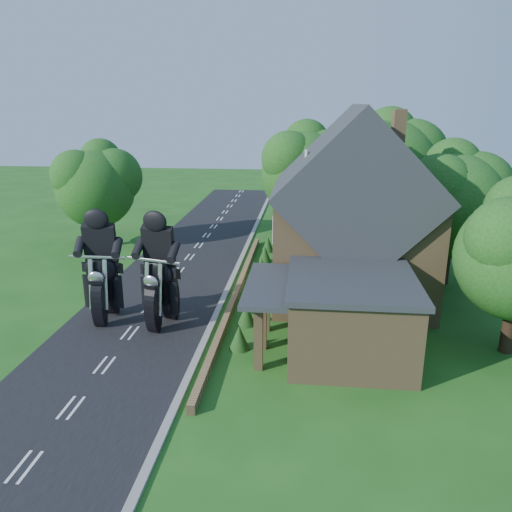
# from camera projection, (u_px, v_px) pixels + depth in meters

# --- Properties ---
(ground) EXTENTS (120.00, 120.00, 0.00)m
(ground) POSITION_uv_depth(u_px,v_px,m) (130.00, 333.00, 23.28)
(ground) COLOR #1C5217
(ground) RESTS_ON ground
(road) EXTENTS (7.00, 80.00, 0.02)m
(road) POSITION_uv_depth(u_px,v_px,m) (130.00, 333.00, 23.28)
(road) COLOR black
(road) RESTS_ON ground
(kerb) EXTENTS (0.30, 80.00, 0.12)m
(kerb) POSITION_uv_depth(u_px,v_px,m) (207.00, 336.00, 22.90)
(kerb) COLOR gray
(kerb) RESTS_ON ground
(garden_wall) EXTENTS (0.30, 22.00, 0.40)m
(garden_wall) POSITION_uv_depth(u_px,v_px,m) (236.00, 294.00, 27.54)
(garden_wall) COLOR olive
(garden_wall) RESTS_ON ground
(house) EXTENTS (9.54, 8.64, 10.24)m
(house) POSITION_uv_depth(u_px,v_px,m) (353.00, 219.00, 26.64)
(house) COLOR olive
(house) RESTS_ON ground
(annex) EXTENTS (7.05, 5.94, 3.44)m
(annex) POSITION_uv_depth(u_px,v_px,m) (347.00, 314.00, 21.00)
(annex) COLOR olive
(annex) RESTS_ON ground
(tree_house_right) EXTENTS (6.51, 6.00, 8.40)m
(tree_house_right) POSITION_uv_depth(u_px,v_px,m) (460.00, 197.00, 28.26)
(tree_house_right) COLOR black
(tree_house_right) RESTS_ON ground
(tree_behind_house) EXTENTS (7.81, 7.20, 10.08)m
(tree_behind_house) POSITION_uv_depth(u_px,v_px,m) (396.00, 163.00, 35.35)
(tree_behind_house) COLOR black
(tree_behind_house) RESTS_ON ground
(tree_behind_left) EXTENTS (6.94, 6.40, 9.16)m
(tree_behind_left) POSITION_uv_depth(u_px,v_px,m) (310.00, 167.00, 37.04)
(tree_behind_left) COLOR black
(tree_behind_left) RESTS_ON ground
(tree_far_road) EXTENTS (6.08, 5.60, 7.84)m
(tree_far_road) POSITION_uv_depth(u_px,v_px,m) (101.00, 182.00, 35.95)
(tree_far_road) COLOR black
(tree_far_road) RESTS_ON ground
(shrub_a) EXTENTS (0.90, 0.90, 1.10)m
(shrub_a) POSITION_uv_depth(u_px,v_px,m) (239.00, 337.00, 21.63)
(shrub_a) COLOR #173C13
(shrub_a) RESTS_ON ground
(shrub_b) EXTENTS (0.90, 0.90, 1.10)m
(shrub_b) POSITION_uv_depth(u_px,v_px,m) (246.00, 314.00, 24.01)
(shrub_b) COLOR #173C13
(shrub_b) RESTS_ON ground
(shrub_c) EXTENTS (0.90, 0.90, 1.10)m
(shrub_c) POSITION_uv_depth(u_px,v_px,m) (252.00, 295.00, 26.39)
(shrub_c) COLOR #173C13
(shrub_c) RESTS_ON ground
(shrub_d) EXTENTS (0.90, 0.90, 1.10)m
(shrub_d) POSITION_uv_depth(u_px,v_px,m) (261.00, 266.00, 31.14)
(shrub_d) COLOR #173C13
(shrub_d) RESTS_ON ground
(shrub_e) EXTENTS (0.90, 0.90, 1.10)m
(shrub_e) POSITION_uv_depth(u_px,v_px,m) (265.00, 254.00, 33.51)
(shrub_e) COLOR #173C13
(shrub_e) RESTS_ON ground
(shrub_f) EXTENTS (0.90, 0.90, 1.10)m
(shrub_f) POSITION_uv_depth(u_px,v_px,m) (268.00, 244.00, 35.89)
(shrub_f) COLOR #173C13
(shrub_f) RESTS_ON ground
(motorcycle_lead) EXTENTS (0.92, 1.89, 1.71)m
(motorcycle_lead) POSITION_uv_depth(u_px,v_px,m) (162.00, 309.00, 23.79)
(motorcycle_lead) COLOR black
(motorcycle_lead) RESTS_ON ground
(motorcycle_follow) EXTENTS (0.48, 1.82, 1.69)m
(motorcycle_follow) POSITION_uv_depth(u_px,v_px,m) (106.00, 304.00, 24.43)
(motorcycle_follow) COLOR black
(motorcycle_follow) RESTS_ON ground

